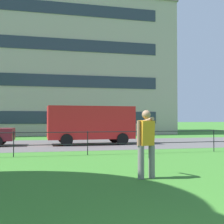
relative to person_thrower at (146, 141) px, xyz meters
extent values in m
cube|color=#565454|center=(-0.76, 10.47, -0.91)|extent=(80.00, 7.78, 0.01)
cylinder|color=black|center=(-3.68, 5.04, -0.42)|extent=(0.04, 0.04, 1.00)
cylinder|color=black|center=(-0.76, 5.04, -0.42)|extent=(0.04, 0.04, 1.00)
cylinder|color=black|center=(2.16, 5.04, -0.42)|extent=(0.04, 0.04, 1.00)
cylinder|color=black|center=(5.08, 5.04, -0.42)|extent=(0.04, 0.04, 1.00)
cylinder|color=black|center=(-0.76, 5.04, -0.47)|extent=(29.20, 0.03, 0.03)
cylinder|color=black|center=(-0.76, 5.04, 0.03)|extent=(29.20, 0.03, 0.03)
cylinder|color=slate|center=(-0.15, -0.05, -0.51)|extent=(0.16, 0.16, 0.83)
cylinder|color=slate|center=(0.16, 0.03, -0.51)|extent=(0.16, 0.16, 0.83)
cube|color=orange|center=(0.00, -0.01, 0.22)|extent=(0.41, 0.34, 0.63)
sphere|color=#A87A5B|center=(0.00, -0.01, 0.67)|extent=(0.22, 0.22, 0.22)
cylinder|color=#A87A5B|center=(0.12, 0.33, 0.51)|extent=(0.24, 0.63, 0.21)
cylinder|color=#A87A5B|center=(-0.21, -0.07, 0.21)|extent=(0.09, 0.09, 0.62)
cylinder|color=black|center=(-4.98, 11.05, -0.62)|extent=(0.60, 0.20, 0.60)
cube|color=red|center=(0.14, 10.17, 0.37)|extent=(5.06, 2.11, 1.90)
cube|color=#283342|center=(2.14, 10.23, 0.70)|extent=(0.17, 1.67, 0.76)
cylinder|color=black|center=(1.81, 11.15, -0.58)|extent=(0.69, 0.26, 0.68)
cylinder|color=black|center=(1.86, 9.29, -0.58)|extent=(0.69, 0.26, 0.68)
cylinder|color=black|center=(-1.39, 11.05, -0.58)|extent=(0.69, 0.26, 0.68)
cylinder|color=black|center=(-1.33, 9.19, -0.58)|extent=(0.69, 0.26, 0.68)
cube|color=#ADA393|center=(-4.14, 25.88, 5.65)|extent=(28.54, 13.15, 13.14)
cube|color=gray|center=(-4.14, 25.88, 12.42)|extent=(28.78, 13.39, 0.40)
cube|color=#283342|center=(-4.14, 19.27, 0.72)|extent=(23.97, 0.06, 1.10)
cube|color=#283342|center=(-4.14, 19.27, 4.01)|extent=(23.97, 0.06, 1.10)
cube|color=#283342|center=(-4.14, 19.27, 7.30)|extent=(23.97, 0.06, 1.10)
cube|color=#283342|center=(-4.14, 19.27, 10.58)|extent=(23.97, 0.06, 1.10)
camera|label=1|loc=(-2.45, -6.89, 0.55)|focal=46.43mm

